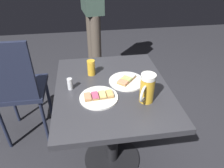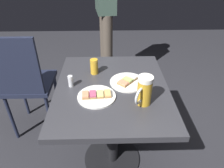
{
  "view_description": "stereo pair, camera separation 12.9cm",
  "coord_description": "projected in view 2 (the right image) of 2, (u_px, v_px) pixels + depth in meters",
  "views": [
    {
      "loc": [
        -1.06,
        0.16,
        1.44
      ],
      "look_at": [
        0.0,
        0.0,
        0.73
      ],
      "focal_mm": 33.52,
      "sensor_mm": 36.0,
      "label": 1
    },
    {
      "loc": [
        -1.07,
        0.03,
        1.44
      ],
      "look_at": [
        0.0,
        0.0,
        0.73
      ],
      "focal_mm": 33.52,
      "sensor_mm": 36.0,
      "label": 2
    }
  ],
  "objects": [
    {
      "name": "beer_mug",
      "position": [
        144.0,
        91.0,
        1.12
      ],
      "size": [
        0.13,
        0.11,
        0.17
      ],
      "color": "gold",
      "rests_on": "cafe_table"
    },
    {
      "name": "plate_near",
      "position": [
        97.0,
        96.0,
        1.21
      ],
      "size": [
        0.22,
        0.22,
        0.03
      ],
      "color": "white",
      "rests_on": "cafe_table"
    },
    {
      "name": "ground_plane",
      "position": [
        112.0,
        158.0,
        1.69
      ],
      "size": [
        6.0,
        6.0,
        0.0
      ],
      "primitive_type": "plane",
      "color": "#28282D"
    },
    {
      "name": "patron_standing",
      "position": [
        105.0,
        4.0,
        2.1
      ],
      "size": [
        0.34,
        0.22,
        1.62
      ],
      "rotation": [
        0.0,
        0.0,
        -3.01
      ],
      "color": "#51473D",
      "rests_on": "ground_plane"
    },
    {
      "name": "beer_glass_small",
      "position": [
        94.0,
        67.0,
        1.41
      ],
      "size": [
        0.05,
        0.05,
        0.1
      ],
      "primitive_type": "cylinder",
      "color": "gold",
      "rests_on": "cafe_table"
    },
    {
      "name": "salt_shaker",
      "position": [
        71.0,
        81.0,
        1.28
      ],
      "size": [
        0.03,
        0.03,
        0.07
      ],
      "primitive_type": "cylinder",
      "color": "silver",
      "rests_on": "cafe_table"
    },
    {
      "name": "cafe_table",
      "position": [
        112.0,
        105.0,
        1.38
      ],
      "size": [
        0.83,
        0.7,
        0.71
      ],
      "color": "black",
      "rests_on": "ground_plane"
    },
    {
      "name": "cafe_chair",
      "position": [
        26.0,
        81.0,
        1.66
      ],
      "size": [
        0.38,
        0.38,
        0.94
      ],
      "rotation": [
        0.0,
        0.0,
        -1.57
      ],
      "color": "#1E2338",
      "rests_on": "ground_plane"
    },
    {
      "name": "plate_far",
      "position": [
        128.0,
        82.0,
        1.33
      ],
      "size": [
        0.23,
        0.23,
        0.03
      ],
      "color": "white",
      "rests_on": "cafe_table"
    }
  ]
}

